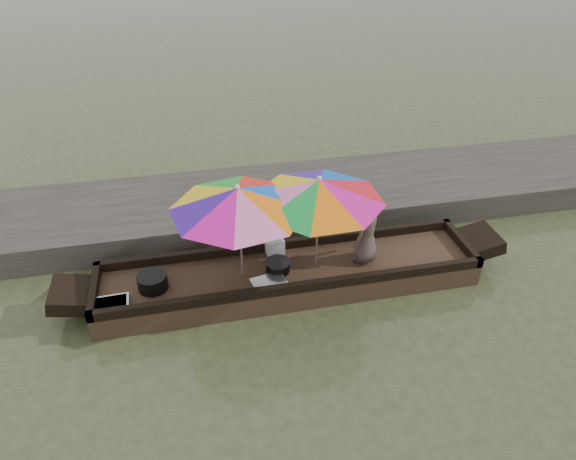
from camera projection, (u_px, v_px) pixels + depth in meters
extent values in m
plane|color=#333E22|center=(289.00, 286.00, 8.08)|extent=(80.00, 80.00, 0.00)
cube|color=#2D2B26|center=(265.00, 203.00, 9.73)|extent=(22.00, 2.20, 0.50)
cube|color=black|center=(289.00, 277.00, 7.99)|extent=(5.84, 1.20, 0.35)
cylinder|color=black|center=(153.00, 282.00, 7.45)|extent=(0.44, 0.44, 0.23)
cube|color=silver|center=(111.00, 305.00, 7.13)|extent=(0.51, 0.36, 0.09)
cube|color=silver|center=(269.00, 283.00, 7.56)|extent=(0.56, 0.44, 0.06)
cylinder|color=black|center=(278.00, 267.00, 7.79)|extent=(0.36, 0.36, 0.17)
cube|color=silver|center=(275.00, 246.00, 8.16)|extent=(0.31, 0.25, 0.26)
imported|color=#4C3E37|center=(367.00, 229.00, 7.79)|extent=(0.65, 0.64, 1.12)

